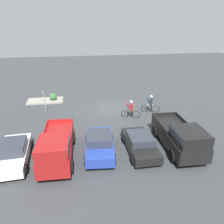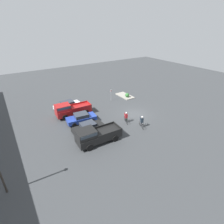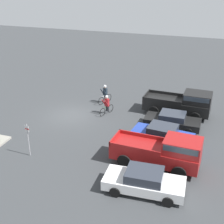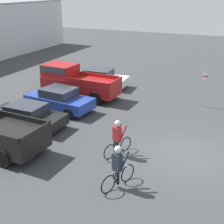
{
  "view_description": "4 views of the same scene",
  "coord_description": "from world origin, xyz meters",
  "px_view_note": "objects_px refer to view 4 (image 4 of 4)",
  "views": [
    {
      "loc": [
        3.76,
        21.32,
        8.42
      ],
      "look_at": [
        0.71,
        4.01,
        1.2
      ],
      "focal_mm": 35.0,
      "sensor_mm": 36.0,
      "label": 1
    },
    {
      "loc": [
        -19.11,
        17.06,
        13.29
      ],
      "look_at": [
        0.71,
        4.01,
        1.2
      ],
      "focal_mm": 28.0,
      "sensor_mm": 36.0,
      "label": 2
    },
    {
      "loc": [
        22.02,
        11.44,
        11.35
      ],
      "look_at": [
        0.71,
        4.01,
        1.2
      ],
      "focal_mm": 50.0,
      "sensor_mm": 36.0,
      "label": 3
    },
    {
      "loc": [
        -13.05,
        -2.21,
        7.27
      ],
      "look_at": [
        0.71,
        4.01,
        1.2
      ],
      "focal_mm": 50.0,
      "sensor_mm": 36.0,
      "label": 4
    }
  ],
  "objects_px": {
    "sedan_0": "(27,115)",
    "sedan_1": "(59,99)",
    "fire_lane_sign": "(205,86)",
    "sedan_2": "(99,78)",
    "cyclist_0": "(118,137)",
    "cyclist_1": "(118,166)",
    "pickup_truck_1": "(75,80)"
  },
  "relations": [
    {
      "from": "pickup_truck_1",
      "to": "fire_lane_sign",
      "type": "relative_size",
      "value": 2.41
    },
    {
      "from": "sedan_2",
      "to": "cyclist_1",
      "type": "distance_m",
      "value": 13.34
    },
    {
      "from": "sedan_0",
      "to": "cyclist_0",
      "type": "bearing_deg",
      "value": -98.45
    },
    {
      "from": "sedan_2",
      "to": "fire_lane_sign",
      "type": "distance_m",
      "value": 8.3
    },
    {
      "from": "cyclist_0",
      "to": "cyclist_1",
      "type": "distance_m",
      "value": 2.52
    },
    {
      "from": "pickup_truck_1",
      "to": "fire_lane_sign",
      "type": "height_order",
      "value": "fire_lane_sign"
    },
    {
      "from": "fire_lane_sign",
      "to": "cyclist_0",
      "type": "bearing_deg",
      "value": 162.42
    },
    {
      "from": "sedan_1",
      "to": "fire_lane_sign",
      "type": "bearing_deg",
      "value": -61.41
    },
    {
      "from": "sedan_0",
      "to": "pickup_truck_1",
      "type": "bearing_deg",
      "value": 2.85
    },
    {
      "from": "sedan_0",
      "to": "sedan_1",
      "type": "bearing_deg",
      "value": -5.47
    },
    {
      "from": "pickup_truck_1",
      "to": "sedan_2",
      "type": "relative_size",
      "value": 1.22
    },
    {
      "from": "sedan_2",
      "to": "cyclist_0",
      "type": "bearing_deg",
      "value": -148.78
    },
    {
      "from": "cyclist_1",
      "to": "sedan_0",
      "type": "bearing_deg",
      "value": 65.14
    },
    {
      "from": "sedan_1",
      "to": "sedan_0",
      "type": "bearing_deg",
      "value": 174.53
    },
    {
      "from": "pickup_truck_1",
      "to": "fire_lane_sign",
      "type": "distance_m",
      "value": 8.83
    },
    {
      "from": "sedan_1",
      "to": "cyclist_1",
      "type": "distance_m",
      "value": 8.89
    },
    {
      "from": "pickup_truck_1",
      "to": "sedan_0",
      "type": "bearing_deg",
      "value": -177.15
    },
    {
      "from": "sedan_2",
      "to": "sedan_1",
      "type": "bearing_deg",
      "value": -179.48
    },
    {
      "from": "sedan_2",
      "to": "cyclist_1",
      "type": "bearing_deg",
      "value": -150.19
    },
    {
      "from": "cyclist_0",
      "to": "pickup_truck_1",
      "type": "bearing_deg",
      "value": 43.3
    },
    {
      "from": "cyclist_1",
      "to": "fire_lane_sign",
      "type": "distance_m",
      "value": 10.53
    },
    {
      "from": "sedan_1",
      "to": "pickup_truck_1",
      "type": "bearing_deg",
      "value": 10.98
    },
    {
      "from": "sedan_0",
      "to": "sedan_1",
      "type": "relative_size",
      "value": 0.97
    },
    {
      "from": "sedan_1",
      "to": "sedan_2",
      "type": "height_order",
      "value": "sedan_1"
    },
    {
      "from": "sedan_1",
      "to": "fire_lane_sign",
      "type": "relative_size",
      "value": 1.92
    },
    {
      "from": "sedan_0",
      "to": "sedan_2",
      "type": "distance_m",
      "value": 8.4
    },
    {
      "from": "fire_lane_sign",
      "to": "sedan_2",
      "type": "bearing_deg",
      "value": 81.89
    },
    {
      "from": "sedan_1",
      "to": "fire_lane_sign",
      "type": "height_order",
      "value": "fire_lane_sign"
    },
    {
      "from": "sedan_0",
      "to": "fire_lane_sign",
      "type": "xyz_separation_m",
      "value": [
        7.23,
        -8.4,
        0.76
      ]
    },
    {
      "from": "sedan_0",
      "to": "sedan_2",
      "type": "relative_size",
      "value": 0.94
    },
    {
      "from": "sedan_1",
      "to": "sedan_2",
      "type": "relative_size",
      "value": 0.98
    },
    {
      "from": "sedan_2",
      "to": "cyclist_0",
      "type": "distance_m",
      "value": 10.84
    }
  ]
}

